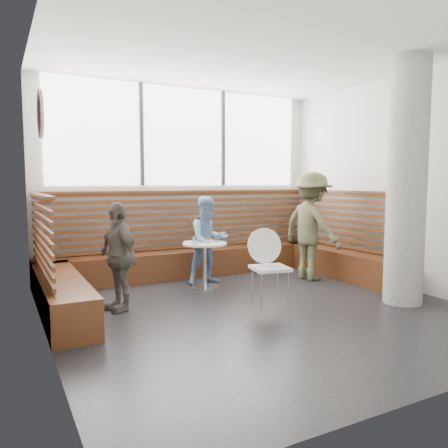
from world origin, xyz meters
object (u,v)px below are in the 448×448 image
concrete_column (407,182)px  child_back (208,240)px  cafe_table (205,256)px  cafe_chair (267,260)px  child_left (118,256)px  adult_man (311,226)px

concrete_column → child_back: concrete_column is taller
concrete_column → cafe_table: bearing=135.3°
cafe_table → cafe_chair: cafe_chair is taller
child_left → child_back: bearing=100.2°
cafe_table → child_back: 0.35m
concrete_column → adult_man: 1.86m
child_back → child_left: 1.78m
cafe_table → child_back: child_back is taller
cafe_chair → child_left: size_ratio=0.73×
concrete_column → cafe_table: 3.00m
cafe_table → child_left: size_ratio=0.51×
cafe_table → child_left: 1.55m
cafe_table → child_back: size_ratio=0.50×
concrete_column → child_left: 3.84m
concrete_column → child_left: (-3.43, 1.45, -0.92)m
cafe_chair → child_left: child_left is taller
adult_man → cafe_chair: bearing=115.5°
cafe_chair → child_left: 1.91m
adult_man → child_back: size_ratio=1.28×
adult_man → child_back: 1.73m
concrete_column → adult_man: concrete_column is taller
cafe_table → child_left: child_left is taller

